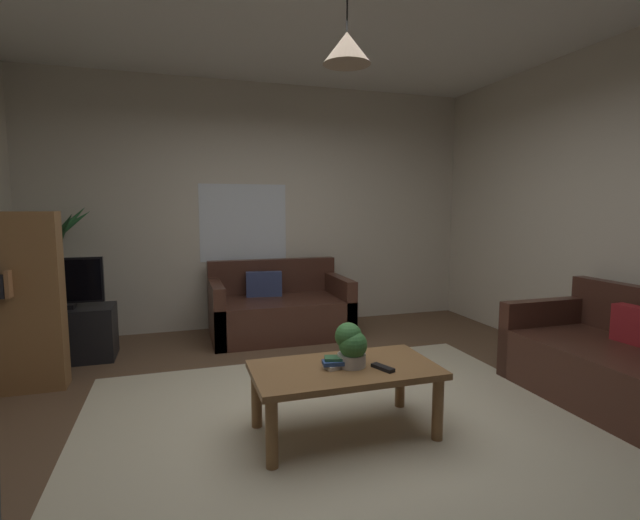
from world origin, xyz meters
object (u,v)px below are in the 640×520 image
object	(u,v)px
book_on_table_0	(336,366)
coffee_table	(345,377)
pendant_lamp	(347,48)
bookshelf_corner	(11,302)
couch_under_window	(279,311)
potted_plant_on_table	(351,344)
book_on_table_2	(336,358)
remote_on_table_0	(383,368)
tv	(59,283)
potted_palm_corner	(56,281)
book_on_table_1	(335,363)
couch_right_side	(615,364)
tv_stand	(63,335)

from	to	relation	value
book_on_table_0	coffee_table	bearing A→B (deg)	4.73
book_on_table_0	pendant_lamp	bearing A→B (deg)	4.73
pendant_lamp	bookshelf_corner	bearing A→B (deg)	147.78
couch_under_window	book_on_table_0	size ratio (longest dim) A/B	10.35
couch_under_window	potted_plant_on_table	size ratio (longest dim) A/B	5.43
book_on_table_2	pendant_lamp	bearing A→B (deg)	-0.96
couch_under_window	book_on_table_0	world-z (taller)	couch_under_window
coffee_table	remote_on_table_0	size ratio (longest dim) A/B	7.23
tv	potted_palm_corner	xyz separation A→B (m)	(-0.13, 0.46, -0.05)
book_on_table_1	potted_plant_on_table	distance (m)	0.15
remote_on_table_0	tv	xyz separation A→B (m)	(-2.23, 2.18, 0.29)
potted_plant_on_table	potted_palm_corner	distance (m)	3.34
remote_on_table_0	potted_plant_on_table	world-z (taller)	potted_plant_on_table
book_on_table_1	bookshelf_corner	xyz separation A→B (m)	(-2.14, 1.40, 0.23)
couch_right_side	bookshelf_corner	xyz separation A→B (m)	(-4.29, 1.52, 0.43)
remote_on_table_0	bookshelf_corner	size ratio (longest dim) A/B	0.11
book_on_table_0	pendant_lamp	distance (m)	1.90
couch_right_side	tv_stand	world-z (taller)	couch_right_side
couch_under_window	book_on_table_0	xyz separation A→B (m)	(-0.14, -2.33, 0.18)
couch_right_side	remote_on_table_0	distance (m)	1.89
couch_under_window	potted_plant_on_table	world-z (taller)	couch_under_window
couch_under_window	potted_palm_corner	xyz separation A→B (m)	(-2.23, 0.20, 0.42)
couch_under_window	couch_right_side	bearing A→B (deg)	-50.77
couch_right_side	potted_plant_on_table	world-z (taller)	couch_right_side
couch_under_window	couch_right_side	size ratio (longest dim) A/B	1.08
book_on_table_0	potted_palm_corner	size ratio (longest dim) A/B	0.10
book_on_table_0	book_on_table_2	distance (m)	0.05
pendant_lamp	coffee_table	bearing A→B (deg)	82.87
potted_palm_corner	bookshelf_corner	bearing A→B (deg)	-92.89
couch_right_side	potted_palm_corner	size ratio (longest dim) A/B	0.94
book_on_table_2	tv_stand	distance (m)	2.87
tv_stand	pendant_lamp	xyz separation A→B (m)	(2.02, -2.08, 2.10)
couch_right_side	book_on_table_2	distance (m)	2.16
potted_palm_corner	couch_right_side	bearing A→B (deg)	-32.02
tv	book_on_table_2	bearing A→B (deg)	-46.33
book_on_table_0	tv	world-z (taller)	tv
book_on_table_2	remote_on_table_0	size ratio (longest dim) A/B	0.92
tv_stand	coffee_table	bearing A→B (deg)	-45.85
couch_under_window	tv_stand	size ratio (longest dim) A/B	1.67
bookshelf_corner	pendant_lamp	bearing A→B (deg)	-32.22
book_on_table_0	remote_on_table_0	distance (m)	0.29
tv	pendant_lamp	distance (m)	3.30
book_on_table_0	book_on_table_1	world-z (taller)	book_on_table_1
bookshelf_corner	pendant_lamp	xyz separation A→B (m)	(2.21, -1.39, 1.64)
book_on_table_1	potted_palm_corner	size ratio (longest dim) A/B	0.10
book_on_table_0	book_on_table_2	bearing A→B (deg)	62.63
book_on_table_2	potted_palm_corner	size ratio (longest dim) A/B	0.10
couch_under_window	book_on_table_2	world-z (taller)	couch_under_window
bookshelf_corner	potted_plant_on_table	bearing A→B (deg)	-31.82
tv	book_on_table_1	bearing A→B (deg)	-46.74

